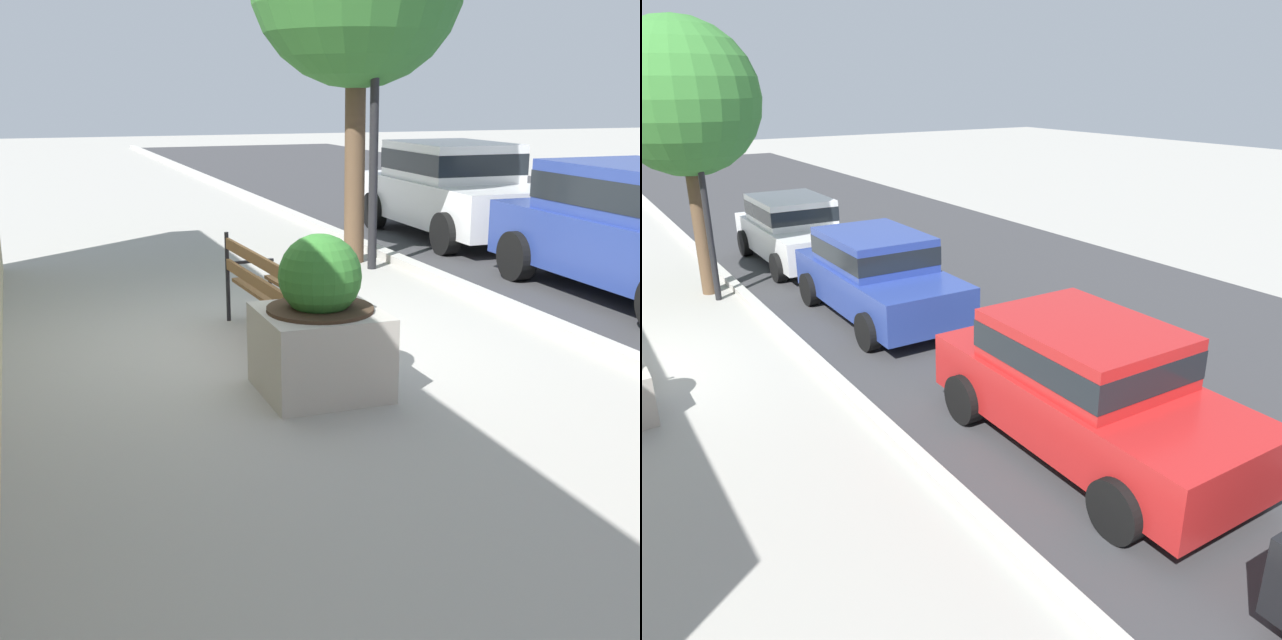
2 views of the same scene
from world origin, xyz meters
The scene contains 6 objects.
ground_plane centered at (0.00, 0.00, 0.00)m, with size 80.00×80.00×0.00m, color #9E9B93.
curb_stone centered at (0.00, 2.90, 0.06)m, with size 60.00×0.20×0.12m, color #B2AFA8.
park_bench centered at (0.02, 0.12, 0.54)m, with size 1.82×0.61×0.95m.
concrete_planter centered at (1.51, 0.08, 0.54)m, with size 0.95×0.95×1.29m.
parked_car_white centered at (-4.72, 4.71, 0.84)m, with size 4.11×1.95×1.56m.
lamp_post centered at (-2.80, 2.42, 2.55)m, with size 0.32×0.32×3.90m.
Camera 1 is at (7.46, -2.10, 2.35)m, focal length 46.47 mm.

